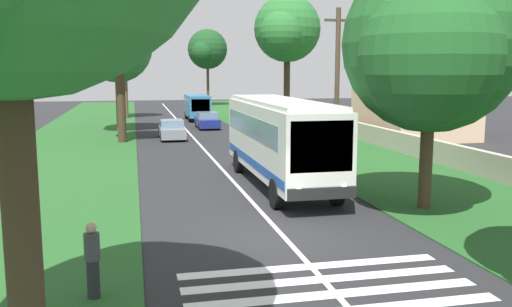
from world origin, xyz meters
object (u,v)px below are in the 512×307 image
at_px(roadside_tree_right_0, 428,48).
at_px(roadside_building, 413,95).
at_px(trailing_car_1, 207,121).
at_px(roadside_tree_left_2, 122,44).
at_px(trailing_minibus_0, 197,105).
at_px(roadside_tree_left_3, 114,49).
at_px(utility_pole, 337,87).
at_px(roadside_tree_right_2, 207,50).
at_px(pedestrian, 92,259).
at_px(roadside_tree_right_1, 285,31).
at_px(roadside_tree_left_1, 117,30).
at_px(coach_bus, 279,137).
at_px(trailing_car_0, 172,130).

height_order(roadside_tree_right_0, roadside_building, roadside_tree_right_0).
xyz_separation_m(trailing_car_1, roadside_tree_left_2, (11.86, 7.13, 7.02)).
bearing_deg(trailing_minibus_0, roadside_tree_left_3, 139.82).
bearing_deg(roadside_tree_right_0, roadside_building, -27.41).
bearing_deg(utility_pole, roadside_tree_right_2, -0.48).
bearing_deg(roadside_tree_left_3, pedestrian, -179.32).
bearing_deg(trailing_car_1, pedestrian, 168.58).
bearing_deg(utility_pole, roadside_tree_right_1, -1.43).
bearing_deg(roadside_tree_left_1, coach_bus, -157.03).
bearing_deg(roadside_tree_left_3, coach_bus, -162.56).
distance_m(roadside_tree_left_3, roadside_building, 23.86).
xyz_separation_m(roadside_tree_left_3, roadside_tree_right_2, (32.01, -11.70, 1.14)).
bearing_deg(pedestrian, coach_bus, -33.14).
height_order(roadside_tree_left_1, utility_pole, roadside_tree_left_1).
relative_size(roadside_tree_left_3, pedestrian, 5.74).
relative_size(roadside_tree_left_2, roadside_tree_right_0, 1.12).
height_order(trailing_car_0, roadside_building, roadside_building).
height_order(trailing_car_0, roadside_tree_right_0, roadside_tree_right_0).
xyz_separation_m(roadside_tree_right_2, roadside_building, (-40.61, -10.27, -4.69)).
bearing_deg(roadside_tree_right_1, coach_bus, 163.56).
bearing_deg(trailing_car_0, pedestrian, 172.71).
distance_m(trailing_minibus_0, roadside_tree_right_0, 38.55).
bearing_deg(roadside_tree_left_3, trailing_minibus_0, -40.18).
height_order(coach_bus, pedestrian, coach_bus).
bearing_deg(roadside_tree_right_0, pedestrian, 117.02).
height_order(coach_bus, roadside_tree_right_0, roadside_tree_right_0).
relative_size(trailing_car_1, trailing_minibus_0, 0.72).
distance_m(roadside_building, pedestrian, 33.90).
xyz_separation_m(roadside_tree_left_2, roadside_building, (-21.33, -21.52, -4.52)).
relative_size(roadside_tree_left_3, utility_pole, 1.22).
height_order(roadside_tree_left_2, roadside_tree_right_1, roadside_tree_left_2).
bearing_deg(pedestrian, roadside_tree_right_1, -24.37).
bearing_deg(pedestrian, trailing_minibus_0, -9.40).
relative_size(trailing_minibus_0, pedestrian, 3.55).
bearing_deg(pedestrian, roadside_tree_left_2, -0.06).
relative_size(trailing_car_1, roadside_tree_right_0, 0.48).
bearing_deg(roadside_building, trailing_car_0, 82.24).
bearing_deg(roadside_tree_right_0, trailing_minibus_0, 5.55).
bearing_deg(roadside_tree_left_1, pedestrian, 179.89).
bearing_deg(roadside_building, trailing_minibus_0, 39.04).
distance_m(utility_pole, roadside_building, 16.18).
bearing_deg(roadside_tree_left_3, roadside_tree_left_2, -2.06).
bearing_deg(roadside_tree_right_1, trailing_minibus_0, 11.42).
xyz_separation_m(roadside_tree_right_0, roadside_tree_right_2, (61.09, -0.35, 2.14)).
bearing_deg(trailing_car_1, roadside_tree_right_0, -172.83).
height_order(trailing_car_0, trailing_minibus_0, trailing_minibus_0).
xyz_separation_m(trailing_car_1, roadside_tree_right_1, (-11.00, -3.94, 6.95)).
bearing_deg(roadside_tree_right_2, pedestrian, 170.39).
xyz_separation_m(roadside_tree_left_3, roadside_tree_right_1, (-10.12, -11.53, 0.90)).
xyz_separation_m(roadside_tree_left_2, roadside_tree_right_0, (-41.81, -10.90, -1.97)).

